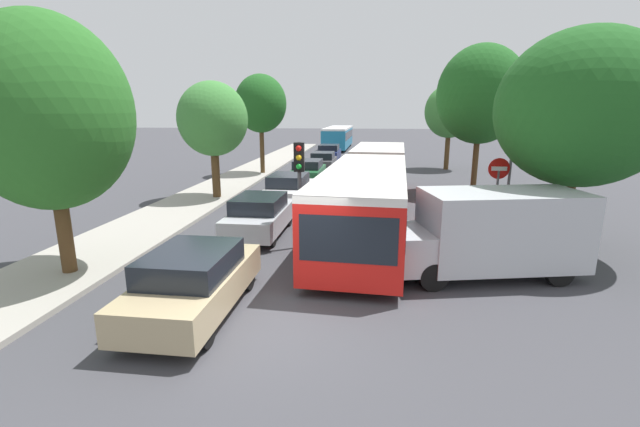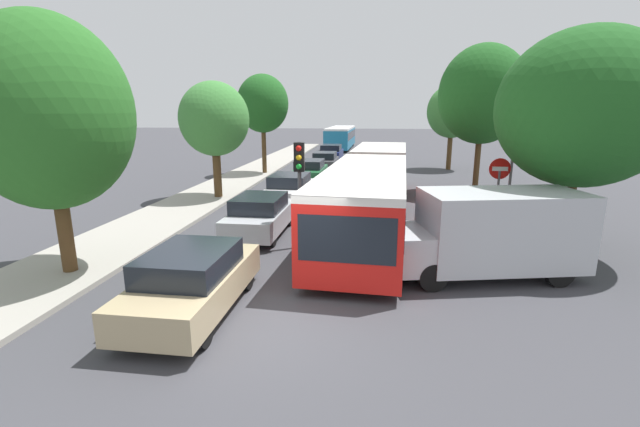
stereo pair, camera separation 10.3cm
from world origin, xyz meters
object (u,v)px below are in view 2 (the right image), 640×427
object	(u,v)px
queued_car_green	(310,171)
white_van	(492,232)
city_bus_rear	(341,136)
tree_right_near	(583,109)
queued_car_navy	(331,153)
tree_left_near	(51,118)
queued_car_graphite	(325,161)
tree_right_far	(452,111)
queued_car_tan	(193,281)
tree_left_far	(263,104)
tree_left_mid	(214,119)
no_entry_sign	(498,186)
tree_right_mid	(483,95)
traffic_light	(299,172)
queued_car_white	(290,189)
direction_sign_post	(512,163)
articulated_bus	(373,183)
queued_car_silver	(260,215)

from	to	relation	value
queued_car_green	white_van	xyz separation A→B (m)	(7.01, -14.60, 0.52)
city_bus_rear	white_van	bearing A→B (deg)	-168.54
white_van	tree_right_near	distance (m)	4.78
city_bus_rear	tree_right_near	xyz separation A→B (m)	(9.71, -36.93, 2.97)
queued_car_green	queued_car_navy	bearing A→B (deg)	-0.00
tree_left_near	queued_car_green	bearing A→B (deg)	75.01
queued_car_graphite	tree_right_far	bearing A→B (deg)	-77.41
queued_car_tan	tree_left_far	distance (m)	21.39
tree_left_near	tree_left_far	xyz separation A→B (m)	(0.62, 18.91, 0.63)
tree_left_mid	tree_left_far	xyz separation A→B (m)	(0.23, 8.61, 0.86)
queued_car_graphite	tree_right_near	size ratio (longest dim) A/B	0.60
queued_car_green	no_entry_sign	size ratio (longest dim) A/B	1.46
tree_right_mid	traffic_light	bearing A→B (deg)	-126.47
queued_car_green	tree_right_near	world-z (taller)	tree_right_near
queued_car_white	tree_left_far	distance (m)	10.94
tree_left_near	tree_right_far	world-z (taller)	tree_left_near
traffic_light	direction_sign_post	world-z (taller)	direction_sign_post
articulated_bus	direction_sign_post	bearing A→B (deg)	76.08
queued_car_white	white_van	xyz separation A→B (m)	(7.01, -8.16, 0.50)
white_van	tree_right_near	bearing A→B (deg)	-153.69
queued_car_silver	tree_left_mid	distance (m)	7.70
queued_car_graphite	tree_left_far	xyz separation A→B (m)	(-3.97, -2.46, 4.10)
queued_car_white	queued_car_navy	size ratio (longest dim) A/B	1.00
queued_car_tan	queued_car_white	bearing A→B (deg)	1.01
queued_car_green	tree_left_mid	size ratio (longest dim) A/B	0.72
tree_right_far	city_bus_rear	bearing A→B (deg)	118.90
white_van	queued_car_tan	bearing A→B (deg)	11.59
queued_car_tan	direction_sign_post	distance (m)	11.77
direction_sign_post	tree_right_mid	bearing A→B (deg)	-91.02
city_bus_rear	queued_car_green	world-z (taller)	city_bus_rear
direction_sign_post	tree_left_mid	xyz separation A→B (m)	(-12.60, 4.44, 1.39)
city_bus_rear	tree_right_far	xyz separation A→B (m)	(9.46, -17.14, 2.86)
queued_car_graphite	tree_right_far	distance (m)	10.08
tree_left_near	tree_left_mid	xyz separation A→B (m)	(0.40, 10.31, -0.23)
queued_car_navy	city_bus_rear	bearing A→B (deg)	1.60
traffic_light	tree_left_far	bearing A→B (deg)	-165.18
articulated_bus	queued_car_navy	xyz separation A→B (m)	(-3.65, 20.01, -0.71)
tree_right_near	tree_right_mid	size ratio (longest dim) A/B	0.87
queued_car_tan	tree_left_far	world-z (taller)	tree_left_far
white_van	tree_left_far	size ratio (longest dim) A/B	0.78
tree_right_mid	tree_right_near	bearing A→B (deg)	-87.62
city_bus_rear	tree_left_far	world-z (taller)	tree_left_far
queued_car_silver	queued_car_navy	world-z (taller)	queued_car_navy
city_bus_rear	tree_left_near	size ratio (longest dim) A/B	1.73
queued_car_tan	tree_right_mid	distance (m)	18.64
queued_car_graphite	white_van	xyz separation A→B (m)	(6.66, -20.12, 0.54)
articulated_bus	queued_car_graphite	bearing A→B (deg)	-161.72
no_entry_sign	tree_right_mid	size ratio (longest dim) A/B	0.37
direction_sign_post	tree_left_near	distance (m)	14.35
tree_left_mid	queued_car_silver	bearing A→B (deg)	-57.80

